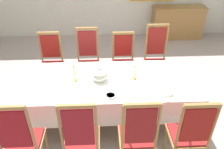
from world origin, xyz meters
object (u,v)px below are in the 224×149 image
at_px(chair_south_a, 21,139).
at_px(chair_north_d, 156,57).
at_px(candlestick_east, 135,72).
at_px(bowl_near_right, 167,93).
at_px(chair_north_c, 123,60).
at_px(chair_south_c, 138,135).
at_px(chair_south_d, 189,134).
at_px(chair_north_b, 88,59).
at_px(soup_tureen, 99,75).
at_px(spoon_secondary, 175,92).
at_px(chair_south_b, 81,137).
at_px(chair_north_a, 51,61).
at_px(dining_table, 105,84).
at_px(candlestick_west, 74,73).
at_px(spoon_primary, 118,95).
at_px(sideboard, 177,22).
at_px(bowl_near_left, 111,96).

distance_m(chair_south_a, chair_north_d, 2.79).
distance_m(candlestick_east, bowl_near_right, 0.57).
height_order(chair_south_a, chair_north_c, chair_south_a).
height_order(chair_south_c, chair_south_d, chair_south_c).
height_order(chair_north_b, candlestick_east, chair_north_b).
xyz_separation_m(soup_tureen, spoon_secondary, (1.05, -0.36, -0.09)).
height_order(bowl_near_right, spoon_secondary, bowl_near_right).
xyz_separation_m(chair_south_b, chair_north_c, (0.68, 1.92, -0.04)).
relative_size(chair_south_c, chair_north_c, 1.10).
bearing_deg(chair_north_a, dining_table, 136.47).
xyz_separation_m(soup_tureen, candlestick_west, (-0.37, -0.00, 0.04)).
bearing_deg(candlestick_west, chair_south_d, -33.46).
relative_size(chair_south_b, chair_north_c, 1.11).
distance_m(chair_south_b, chair_north_b, 1.93).
bearing_deg(spoon_primary, candlestick_east, 62.23).
height_order(chair_north_c, candlestick_east, candlestick_east).
relative_size(soup_tureen, spoon_primary, 1.42).
xyz_separation_m(chair_south_a, chair_south_c, (1.38, 0.00, -0.01)).
bearing_deg(sideboard, candlestick_west, 51.86).
relative_size(chair_north_d, spoon_primary, 6.98).
distance_m(chair_south_a, spoon_secondary, 2.08).
height_order(dining_table, chair_north_a, chair_north_a).
bearing_deg(chair_south_d, spoon_primary, 145.18).
bearing_deg(sideboard, chair_south_b, 60.17).
bearing_deg(dining_table, chair_north_c, 68.71).
height_order(chair_north_b, soup_tureen, chair_north_b).
bearing_deg(bowl_near_left, bowl_near_right, 2.03).
height_order(chair_north_d, candlestick_east, chair_north_d).
bearing_deg(chair_north_d, chair_north_a, 0.20).
bearing_deg(bowl_near_left, chair_north_a, 128.27).
bearing_deg(candlestick_east, chair_south_c, -94.46).
xyz_separation_m(chair_south_a, candlestick_east, (1.46, 0.96, 0.29)).
xyz_separation_m(chair_north_d, soup_tureen, (-1.09, -0.97, 0.25)).
bearing_deg(chair_south_d, candlestick_west, 146.54).
relative_size(chair_north_b, bowl_near_left, 8.34).
relative_size(chair_south_c, candlestick_west, 3.40).
distance_m(chair_south_a, candlestick_east, 1.77).
relative_size(chair_north_d, spoon_secondary, 6.99).
xyz_separation_m(chair_south_d, candlestick_east, (-0.56, 0.96, 0.31)).
bearing_deg(spoon_primary, bowl_near_left, -158.35).
height_order(chair_north_b, chair_north_d, chair_north_d).
relative_size(candlestick_east, sideboard, 0.24).
xyz_separation_m(chair_south_b, bowl_near_left, (0.38, 0.55, 0.17)).
height_order(chair_south_a, chair_north_b, chair_south_a).
bearing_deg(chair_south_c, bowl_near_right, 50.08).
xyz_separation_m(bowl_near_left, bowl_near_right, (0.79, 0.03, 0.00)).
distance_m(chair_south_d, spoon_primary, 1.03).
bearing_deg(chair_north_b, chair_north_a, 0.37).
height_order(chair_north_a, chair_south_b, chair_south_b).
bearing_deg(candlestick_west, chair_south_a, -120.18).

